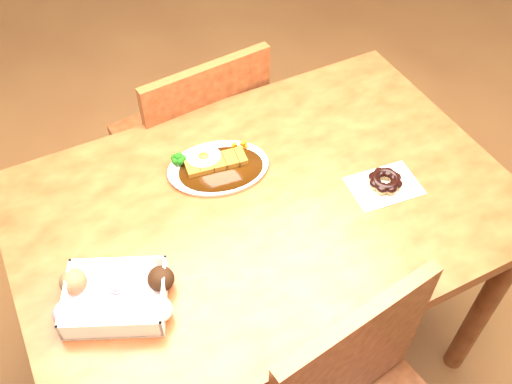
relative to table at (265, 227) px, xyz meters
name	(u,v)px	position (x,y,z in m)	size (l,w,h in m)	color
ground	(263,344)	(0.00, 0.00, -0.65)	(6.00, 6.00, 0.00)	brown
table	(265,227)	(0.00, 0.00, 0.00)	(1.20, 0.80, 0.75)	#4D220F
chair_far	(195,144)	(0.02, 0.54, -0.17)	(0.46, 0.46, 0.87)	#4D220F
katsu_curry_plate	(216,165)	(-0.06, 0.16, 0.11)	(0.29, 0.23, 0.05)	white
donut_box	(115,296)	(-0.41, -0.11, 0.13)	(0.25, 0.23, 0.06)	white
pon_de_ring	(385,181)	(0.29, -0.09, 0.12)	(0.18, 0.14, 0.03)	silver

